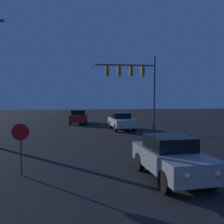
# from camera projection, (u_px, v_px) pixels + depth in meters

# --- Properties ---
(car_near) EXTENTS (2.15, 4.42, 1.63)m
(car_near) POSITION_uv_depth(u_px,v_px,m) (171.00, 157.00, 9.61)
(car_near) COLOR #99999E
(car_near) RESTS_ON ground_plane
(car_mid) EXTENTS (2.10, 4.40, 1.63)m
(car_mid) POSITION_uv_depth(u_px,v_px,m) (121.00, 121.00, 23.83)
(car_mid) COLOR beige
(car_mid) RESTS_ON ground_plane
(car_far) EXTENTS (2.17, 4.42, 1.63)m
(car_far) POSITION_uv_depth(u_px,v_px,m) (79.00, 116.00, 29.40)
(car_far) COLOR #B21E1E
(car_far) RESTS_ON ground_plane
(traffic_signal_mast) EXTENTS (5.40, 0.30, 6.74)m
(traffic_signal_mast) POSITION_uv_depth(u_px,v_px,m) (136.00, 79.00, 22.07)
(traffic_signal_mast) COLOR #4C4C51
(traffic_signal_mast) RESTS_ON ground_plane
(stop_sign) EXTENTS (0.68, 0.07, 2.10)m
(stop_sign) POSITION_uv_depth(u_px,v_px,m) (21.00, 140.00, 9.90)
(stop_sign) COLOR #4C4C51
(stop_sign) RESTS_ON ground_plane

